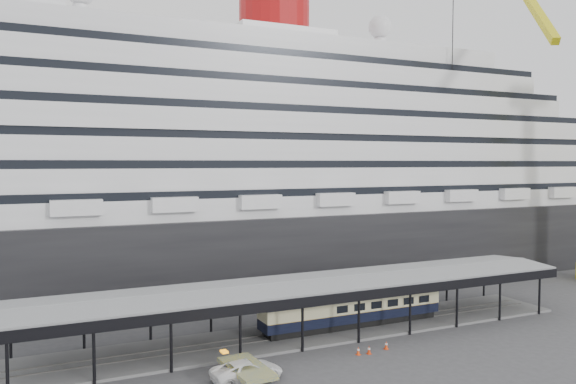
% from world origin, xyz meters
% --- Properties ---
extents(ground, '(200.00, 200.00, 0.00)m').
position_xyz_m(ground, '(0.00, 0.00, 0.00)').
color(ground, '#3C3C3F').
rests_on(ground, ground).
extents(cruise_ship, '(130.00, 30.00, 43.90)m').
position_xyz_m(cruise_ship, '(0.05, 32.00, 18.35)').
color(cruise_ship, black).
rests_on(cruise_ship, ground).
extents(platform_canopy, '(56.00, 9.18, 5.30)m').
position_xyz_m(platform_canopy, '(0.00, 5.00, 2.36)').
color(platform_canopy, slate).
rests_on(platform_canopy, ground).
extents(port_truck, '(5.67, 2.86, 1.54)m').
position_xyz_m(port_truck, '(-9.64, -3.22, 0.77)').
color(port_truck, white).
rests_on(port_truck, ground).
extents(pullman_carriage, '(19.64, 2.76, 19.27)m').
position_xyz_m(pullman_carriage, '(4.76, 5.00, 2.37)').
color(pullman_carriage, black).
rests_on(pullman_carriage, ground).
extents(traffic_cone_left, '(0.47, 0.47, 0.72)m').
position_xyz_m(traffic_cone_left, '(1.09, -1.89, 0.36)').
color(traffic_cone_left, '#F1410D').
rests_on(traffic_cone_left, ground).
extents(traffic_cone_mid, '(0.48, 0.48, 0.74)m').
position_xyz_m(traffic_cone_mid, '(4.14, -1.67, 0.37)').
color(traffic_cone_mid, '#F13C0D').
rests_on(traffic_cone_mid, ground).
extents(traffic_cone_right, '(0.39, 0.39, 0.75)m').
position_xyz_m(traffic_cone_right, '(2.05, -2.09, 0.37)').
color(traffic_cone_right, red).
rests_on(traffic_cone_right, ground).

